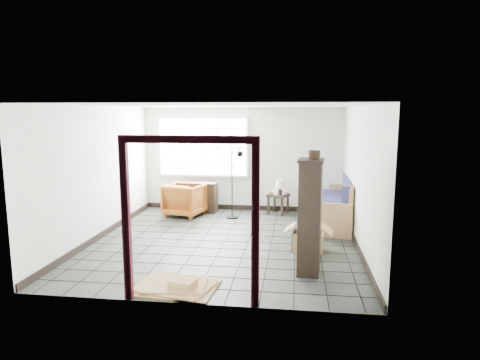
# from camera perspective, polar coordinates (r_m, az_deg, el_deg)

# --- Properties ---
(ground) EXTENTS (5.50, 5.50, 0.00)m
(ground) POSITION_cam_1_polar(r_m,az_deg,el_deg) (8.38, -2.05, -8.17)
(ground) COLOR black
(ground) RESTS_ON ground
(room_shell) EXTENTS (5.02, 5.52, 2.61)m
(room_shell) POSITION_cam_1_polar(r_m,az_deg,el_deg) (8.07, -2.08, 3.34)
(room_shell) COLOR #B0B5AD
(room_shell) RESTS_ON ground
(window_panel) EXTENTS (2.32, 0.08, 1.52)m
(window_panel) POSITION_cam_1_polar(r_m,az_deg,el_deg) (10.88, -4.95, 4.39)
(window_panel) COLOR silver
(window_panel) RESTS_ON ground
(doorway_trim) EXTENTS (1.80, 0.08, 2.20)m
(doorway_trim) POSITION_cam_1_polar(r_m,az_deg,el_deg) (5.48, -6.81, -2.66)
(doorway_trim) COLOR #330B17
(doorway_trim) RESTS_ON ground
(futon_sofa) EXTENTS (1.15, 2.44, 1.05)m
(futon_sofa) POSITION_cam_1_polar(r_m,az_deg,el_deg) (9.79, 12.53, -3.57)
(futon_sofa) COLOR olive
(futon_sofa) RESTS_ON ground
(armchair) EXTENTS (1.00, 0.96, 0.87)m
(armchair) POSITION_cam_1_polar(r_m,az_deg,el_deg) (10.38, -7.36, -2.39)
(armchair) COLOR maroon
(armchair) RESTS_ON ground
(side_table) EXTENTS (0.58, 0.58, 0.49)m
(side_table) POSITION_cam_1_polar(r_m,az_deg,el_deg) (10.51, 5.13, -2.36)
(side_table) COLOR black
(side_table) RESTS_ON ground
(table_lamp) EXTENTS (0.28, 0.28, 0.36)m
(table_lamp) POSITION_cam_1_polar(r_m,az_deg,el_deg) (10.37, 5.38, -0.63)
(table_lamp) COLOR black
(table_lamp) RESTS_ON side_table
(projector) EXTENTS (0.32, 0.29, 0.09)m
(projector) POSITION_cam_1_polar(r_m,az_deg,el_deg) (10.49, 5.28, -1.63)
(projector) COLOR silver
(projector) RESTS_ON side_table
(floor_lamp) EXTENTS (0.45, 0.40, 1.68)m
(floor_lamp) POSITION_cam_1_polar(r_m,az_deg,el_deg) (9.89, -0.56, -0.15)
(floor_lamp) COLOR black
(floor_lamp) RESTS_ON ground
(console_shelf) EXTENTS (0.98, 0.44, 0.74)m
(console_shelf) POSITION_cam_1_polar(r_m,az_deg,el_deg) (10.78, -5.65, -2.25)
(console_shelf) COLOR black
(console_shelf) RESTS_ON ground
(tall_shelf) EXTENTS (0.43, 0.52, 1.79)m
(tall_shelf) POSITION_cam_1_polar(r_m,az_deg,el_deg) (6.63, 9.31, -4.79)
(tall_shelf) COLOR black
(tall_shelf) RESTS_ON ground
(pot) EXTENTS (0.21, 0.21, 0.13)m
(pot) POSITION_cam_1_polar(r_m,az_deg,el_deg) (6.47, 9.89, 3.35)
(pot) COLOR black
(pot) RESTS_ON tall_shelf
(open_box) EXTENTS (0.90, 0.51, 0.49)m
(open_box) POSITION_cam_1_polar(r_m,az_deg,el_deg) (7.89, 9.06, -8.06)
(open_box) COLOR #987349
(open_box) RESTS_ON ground
(cardboard_pile) EXTENTS (1.23, 1.01, 0.17)m
(cardboard_pile) POSITION_cam_1_polar(r_m,az_deg,el_deg) (6.31, -8.50, -13.79)
(cardboard_pile) COLOR #987349
(cardboard_pile) RESTS_ON ground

